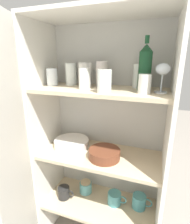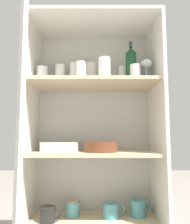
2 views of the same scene
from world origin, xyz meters
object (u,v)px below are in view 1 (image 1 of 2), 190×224
at_px(plate_stack_white, 72,143).
at_px(mixing_bowl_large, 104,153).
at_px(storage_jar, 86,187).
at_px(coffee_mug_primary, 139,201).
at_px(wine_bottle, 145,67).

bearing_deg(plate_stack_white, mixing_bowl_large, -12.73).
distance_m(mixing_bowl_large, storage_jar, 0.41).
height_order(mixing_bowl_large, coffee_mug_primary, mixing_bowl_large).
bearing_deg(mixing_bowl_large, plate_stack_white, 167.27).
xyz_separation_m(coffee_mug_primary, storage_jar, (-0.38, 0.01, -0.00)).
height_order(wine_bottle, mixing_bowl_large, wine_bottle).
bearing_deg(storage_jar, plate_stack_white, -150.34).
distance_m(wine_bottle, mixing_bowl_large, 0.53).
distance_m(wine_bottle, coffee_mug_primary, 0.85).
distance_m(mixing_bowl_large, coffee_mug_primary, 0.43).
distance_m(plate_stack_white, mixing_bowl_large, 0.25).
xyz_separation_m(mixing_bowl_large, storage_jar, (-0.17, 0.10, -0.36)).
height_order(wine_bottle, plate_stack_white, wine_bottle).
bearing_deg(coffee_mug_primary, storage_jar, 178.55).
height_order(plate_stack_white, storage_jar, plate_stack_white).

